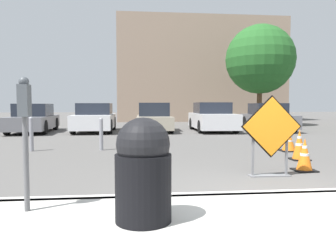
% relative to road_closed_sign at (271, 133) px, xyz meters
% --- Properties ---
extents(ground_plane, '(96.00, 96.00, 0.00)m').
position_rel_road_closed_sign_xyz_m(ground_plane, '(-0.59, 8.46, -0.81)').
color(ground_plane, '#565451').
extents(curb_lip, '(23.44, 0.20, 0.14)m').
position_rel_road_closed_sign_xyz_m(curb_lip, '(-0.59, -1.54, -0.74)').
color(curb_lip, beige).
rests_on(curb_lip, ground_plane).
extents(road_closed_sign, '(1.15, 0.20, 1.50)m').
position_rel_road_closed_sign_xyz_m(road_closed_sign, '(0.00, 0.00, 0.00)').
color(road_closed_sign, black).
rests_on(road_closed_sign, ground_plane).
extents(traffic_cone_nearest, '(0.41, 0.41, 0.66)m').
position_rel_road_closed_sign_xyz_m(traffic_cone_nearest, '(0.89, 0.43, -0.49)').
color(traffic_cone_nearest, black).
rests_on(traffic_cone_nearest, ground_plane).
extents(traffic_cone_second, '(0.42, 0.42, 0.75)m').
position_rel_road_closed_sign_xyz_m(traffic_cone_second, '(1.45, 1.71, -0.45)').
color(traffic_cone_second, black).
rests_on(traffic_cone_second, ground_plane).
extents(traffic_cone_third, '(0.51, 0.51, 0.58)m').
position_rel_road_closed_sign_xyz_m(traffic_cone_third, '(1.92, 3.18, -0.53)').
color(traffic_cone_third, black).
rests_on(traffic_cone_third, ground_plane).
extents(parked_car_nearest, '(1.98, 4.61, 1.39)m').
position_rel_road_closed_sign_xyz_m(parked_car_nearest, '(-7.42, 10.82, -0.17)').
color(parked_car_nearest, slate).
rests_on(parked_car_nearest, ground_plane).
extents(parked_car_second, '(1.89, 4.19, 1.42)m').
position_rel_road_closed_sign_xyz_m(parked_car_second, '(-4.47, 10.83, -0.15)').
color(parked_car_second, silver).
rests_on(parked_car_second, ground_plane).
extents(parked_car_third, '(1.85, 4.52, 1.44)m').
position_rel_road_closed_sign_xyz_m(parked_car_third, '(-1.51, 11.01, -0.16)').
color(parked_car_third, '#A39984').
rests_on(parked_car_third, ground_plane).
extents(parked_car_fourth, '(1.94, 4.27, 1.46)m').
position_rel_road_closed_sign_xyz_m(parked_car_fourth, '(1.44, 10.58, -0.14)').
color(parked_car_fourth, silver).
rests_on(parked_car_fourth, ground_plane).
extents(parked_car_fifth, '(2.01, 4.20, 1.42)m').
position_rel_road_closed_sign_xyz_m(parked_car_fifth, '(4.40, 10.61, -0.15)').
color(parked_car_fifth, slate).
rests_on(parked_car_fifth, ground_plane).
extents(trash_bin, '(0.57, 0.57, 1.06)m').
position_rel_road_closed_sign_xyz_m(trash_bin, '(-2.41, -2.48, -0.14)').
color(trash_bin, black).
rests_on(trash_bin, sidewalk_strip).
extents(bollard_nearest, '(0.12, 0.12, 0.96)m').
position_rel_road_closed_sign_xyz_m(bollard_nearest, '(-3.47, 3.92, -0.30)').
color(bollard_nearest, gray).
rests_on(bollard_nearest, ground_plane).
extents(bollard_second, '(0.12, 0.12, 0.99)m').
position_rel_road_closed_sign_xyz_m(bollard_second, '(-5.44, 3.92, -0.29)').
color(bollard_second, gray).
rests_on(bollard_second, ground_plane).
extents(parking_meter, '(0.11, 0.15, 1.49)m').
position_rel_road_closed_sign_xyz_m(parking_meter, '(-3.70, -2.03, 0.34)').
color(parking_meter, '#59595B').
rests_on(parking_meter, sidewalk_strip).
extents(building_facade_backdrop, '(13.88, 5.00, 8.48)m').
position_rel_road_closed_sign_xyz_m(building_facade_backdrop, '(3.10, 22.33, 3.43)').
color(building_facade_backdrop, gray).
rests_on(building_facade_backdrop, ground_plane).
extents(street_tree_behind_lot, '(4.39, 4.39, 6.43)m').
position_rel_road_closed_sign_xyz_m(street_tree_behind_lot, '(5.51, 14.63, 3.42)').
color(street_tree_behind_lot, '#513823').
rests_on(street_tree_behind_lot, ground_plane).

